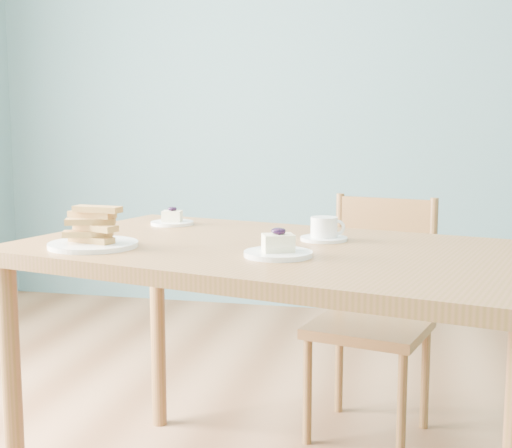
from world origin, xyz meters
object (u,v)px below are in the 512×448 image
object	(u,v)px
cheesecake_plate_near	(278,249)
dining_chair	(373,315)
coffee_cup	(324,230)
cheesecake_plate_far	(172,220)
biscotti_plate	(93,234)
dining_table	(282,275)

from	to	relation	value
cheesecake_plate_near	dining_chair	bearing A→B (deg)	75.57
dining_chair	cheesecake_plate_near	size ratio (longest dim) A/B	4.89
coffee_cup	cheesecake_plate_far	bearing A→B (deg)	158.64
dining_chair	biscotti_plate	bearing A→B (deg)	-119.87
dining_chair	cheesecake_plate_far	world-z (taller)	dining_chair
dining_table	coffee_cup	distance (m)	0.20
cheesecake_plate_near	cheesecake_plate_far	size ratio (longest dim) A/B	1.23
cheesecake_plate_far	coffee_cup	bearing A→B (deg)	-21.43
dining_chair	biscotti_plate	xyz separation A→B (m)	(-0.72, -0.74, 0.38)
cheesecake_plate_far	biscotti_plate	xyz separation A→B (m)	(-0.06, -0.47, 0.02)
dining_chair	biscotti_plate	world-z (taller)	biscotti_plate
dining_table	cheesecake_plate_far	world-z (taller)	cheesecake_plate_far
biscotti_plate	dining_table	bearing A→B (deg)	13.59
dining_chair	coffee_cup	size ratio (longest dim) A/B	6.31
cheesecake_plate_near	cheesecake_plate_far	world-z (taller)	cheesecake_plate_near
coffee_cup	biscotti_plate	distance (m)	0.65
dining_chair	dining_table	bearing A→B (deg)	-94.92
dining_chair	cheesecake_plate_near	world-z (taller)	same
coffee_cup	biscotti_plate	bearing A→B (deg)	-157.06
cheesecake_plate_far	coffee_cup	size ratio (longest dim) A/B	1.05
cheesecake_plate_near	coffee_cup	xyz separation A→B (m)	(0.08, 0.28, 0.01)
dining_table	biscotti_plate	distance (m)	0.53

